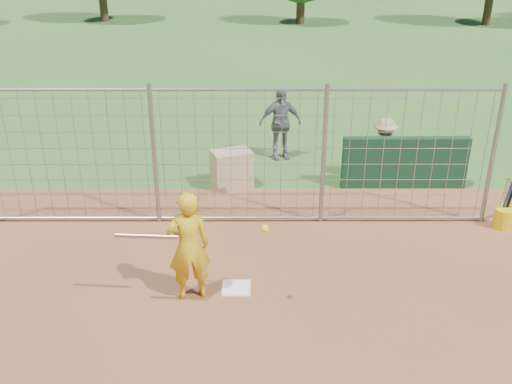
{
  "coord_description": "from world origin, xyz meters",
  "views": [
    {
      "loc": [
        0.29,
        -7.45,
        4.88
      ],
      "look_at": [
        0.3,
        0.8,
        1.15
      ],
      "focal_mm": 40.0,
      "sensor_mm": 36.0,
      "label": 1
    }
  ],
  "objects_px": {
    "bystander_b": "(280,123)",
    "bucket_with_bats": "(504,216)",
    "equipment_bin": "(232,169)",
    "batter": "(189,246)",
    "bystander_c": "(384,150)"
  },
  "relations": [
    {
      "from": "bystander_b",
      "to": "bucket_with_bats",
      "type": "xyz_separation_m",
      "value": [
        3.92,
        -3.59,
        -0.62
      ]
    },
    {
      "from": "bystander_b",
      "to": "equipment_bin",
      "type": "distance_m",
      "value": 2.09
    },
    {
      "from": "batter",
      "to": "bucket_with_bats",
      "type": "bearing_deg",
      "value": -173.18
    },
    {
      "from": "bystander_b",
      "to": "bucket_with_bats",
      "type": "height_order",
      "value": "bystander_b"
    },
    {
      "from": "bystander_b",
      "to": "bystander_c",
      "type": "bearing_deg",
      "value": -46.38
    },
    {
      "from": "bystander_b",
      "to": "bystander_c",
      "type": "height_order",
      "value": "bystander_b"
    },
    {
      "from": "batter",
      "to": "bystander_c",
      "type": "xyz_separation_m",
      "value": [
        3.68,
        4.34,
        -0.14
      ]
    },
    {
      "from": "bystander_b",
      "to": "equipment_bin",
      "type": "bearing_deg",
      "value": -135.08
    },
    {
      "from": "batter",
      "to": "equipment_bin",
      "type": "distance_m",
      "value": 4.07
    },
    {
      "from": "bystander_c",
      "to": "bucket_with_bats",
      "type": "distance_m",
      "value": 2.85
    },
    {
      "from": "bystander_c",
      "to": "bystander_b",
      "type": "bearing_deg",
      "value": -21.52
    },
    {
      "from": "batter",
      "to": "equipment_bin",
      "type": "bearing_deg",
      "value": -111.16
    },
    {
      "from": "bucket_with_bats",
      "to": "equipment_bin",
      "type": "bearing_deg",
      "value": 159.51
    },
    {
      "from": "batter",
      "to": "bystander_b",
      "type": "relative_size",
      "value": 0.97
    },
    {
      "from": "batter",
      "to": "bystander_c",
      "type": "distance_m",
      "value": 5.69
    }
  ]
}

